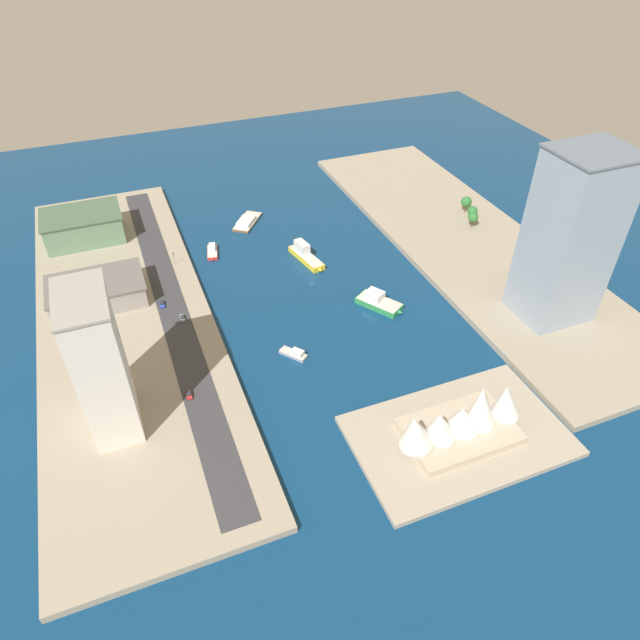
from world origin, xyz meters
name	(u,v)px	position (x,y,z in m)	size (l,w,h in m)	color
ground_plane	(312,279)	(0.00, 0.00, 0.00)	(440.00, 440.00, 0.00)	navy
quay_west	(467,242)	(-85.41, 0.00, 1.41)	(70.00, 240.00, 2.82)	#9E937F
quay_east	(125,319)	(85.41, 0.00, 1.41)	(70.00, 240.00, 2.82)	#9E937F
peninsula_point	(458,436)	(-12.40, 107.03, 1.00)	(72.02, 45.33, 2.00)	#A89E89
road_strip	(171,305)	(65.47, 0.00, 2.89)	(12.13, 228.00, 0.15)	#38383D
ferry_green_doubledeck	(378,302)	(-20.05, 30.11, 2.26)	(18.07, 21.62, 6.57)	#2D8C4C
ferry_yellow_fast	(305,255)	(-3.36, -17.36, 2.68)	(10.97, 26.66, 8.15)	yellow
tugboat_red	(212,251)	(38.16, -39.74, 1.28)	(7.70, 14.55, 3.40)	red
yacht_sleek_gray	(294,354)	(25.54, 47.43, 1.28)	(10.01, 11.41, 3.50)	#999EA3
barge_flat_brown	(247,221)	(13.59, -62.91, 1.21)	(20.74, 23.34, 3.06)	brown
hotel_broad_white	(100,364)	(94.09, 58.72, 29.24)	(15.44, 27.31, 52.78)	silver
terminal_long_green	(83,226)	(95.61, -73.33, 10.06)	(38.55, 26.98, 14.43)	slate
carpark_squat_concrete	(97,291)	(94.17, -15.50, 7.84)	(40.77, 26.64, 9.99)	gray
tower_tall_glass	(570,238)	(-84.28, 63.35, 38.65)	(29.99, 26.03, 71.59)	#8C9EB2
pickup_red	(189,394)	(69.11, 56.69, 3.76)	(2.02, 4.37, 1.64)	black
hatchback_blue	(162,304)	(69.18, -1.62, 3.77)	(1.94, 5.17, 1.64)	black
sedan_silver	(182,318)	(62.78, 11.29, 3.70)	(1.82, 4.41, 1.51)	black
traffic_light_waterfront	(174,257)	(57.92, -32.11, 7.16)	(0.36, 0.36, 6.50)	black
opera_landmark	(461,420)	(-11.90, 107.03, 9.43)	(47.34, 24.05, 20.43)	#BCAD93
park_tree_cluster	(470,209)	(-97.92, -18.07, 8.93)	(11.70, 21.45, 9.26)	brown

